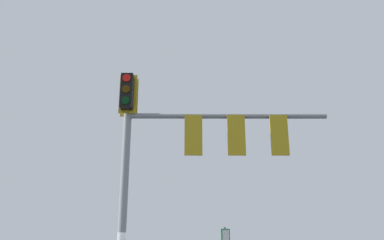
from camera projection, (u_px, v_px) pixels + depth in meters
name	position (u px, v px, depth m)	size (l,w,h in m)	color
signal_mast_assembly	(178.00, 144.00, 10.10)	(4.81, 3.01, 6.45)	gray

